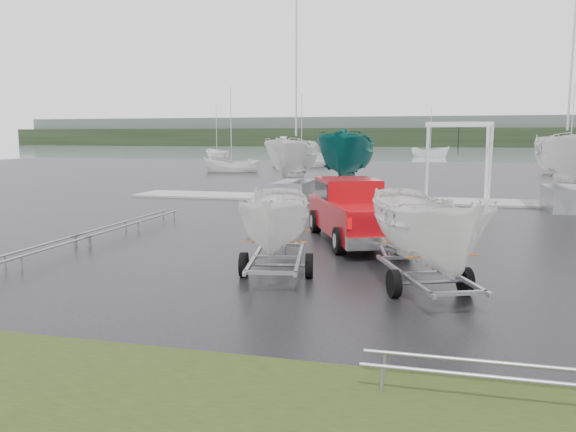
{
  "coord_description": "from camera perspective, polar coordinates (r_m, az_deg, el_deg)",
  "views": [
    {
      "loc": [
        1.32,
        -16.99,
        3.4
      ],
      "look_at": [
        -2.45,
        -1.99,
        1.2
      ],
      "focal_mm": 35.0,
      "sensor_mm": 36.0,
      "label": 1
    }
  ],
  "objects": [
    {
      "name": "keelboat_2",
      "position": [
        28.66,
        26.75,
        8.4
      ],
      "size": [
        2.5,
        3.2,
        10.67
      ],
      "color": "#909398",
      "rests_on": "ground"
    },
    {
      "name": "moored_boat_4",
      "position": [
        83.76,
        -7.22,
        5.72
      ],
      "size": [
        3.46,
        3.47,
        11.22
      ],
      "rotation": [
        0.0,
        0.0,
        3.86
      ],
      "color": "silver",
      "rests_on": "ground"
    },
    {
      "name": "moored_boat_2",
      "position": [
        55.75,
        26.61,
        3.77
      ],
      "size": [
        2.74,
        2.72,
        10.64
      ],
      "rotation": [
        0.0,
        0.0,
        4.21
      ],
      "color": "silver",
      "rests_on": "ground"
    },
    {
      "name": "moored_boat_5",
      "position": [
        95.45,
        14.22,
        5.82
      ],
      "size": [
        3.79,
        3.78,
        11.57
      ],
      "rotation": [
        0.0,
        0.0,
        0.97
      ],
      "color": "silver",
      "rests_on": "ground"
    },
    {
      "name": "far_hill",
      "position": [
        195.0,
        13.85,
        8.35
      ],
      "size": [
        300.0,
        6.0,
        10.0
      ],
      "primitive_type": "cube",
      "color": "#4C5651",
      "rests_on": "ground"
    },
    {
      "name": "pickup_truck",
      "position": [
        18.61,
        6.61,
        0.74
      ],
      "size": [
        4.09,
        6.28,
        1.98
      ],
      "rotation": [
        0.0,
        0.0,
        0.38
      ],
      "color": "#9A080E",
      "rests_on": "ground"
    },
    {
      "name": "boat_hoist",
      "position": [
        30.03,
        16.89,
        6.36
      ],
      "size": [
        3.3,
        2.18,
        4.12
      ],
      "color": "silver",
      "rests_on": "ground"
    },
    {
      "name": "treeline",
      "position": [
        186.99,
        13.81,
        7.76
      ],
      "size": [
        300.0,
        8.0,
        6.0
      ],
      "primitive_type": "cube",
      "color": "black",
      "rests_on": "ground"
    },
    {
      "name": "moored_boat_1",
      "position": [
        62.58,
        1.38,
        5.0
      ],
      "size": [
        3.79,
        3.76,
        11.58
      ],
      "rotation": [
        0.0,
        0.0,
        5.28
      ],
      "color": "silver",
      "rests_on": "ground"
    },
    {
      "name": "grass_verge",
      "position": [
        7.01,
        1.58,
        -20.91
      ],
      "size": [
        40.0,
        40.0,
        0.0
      ],
      "primitive_type": "plane",
      "color": "black",
      "rests_on": "ground"
    },
    {
      "name": "keelboat_1",
      "position": [
        28.47,
        6.18,
        9.35
      ],
      "size": [
        2.54,
        3.2,
        7.86
      ],
      "color": "#909398",
      "rests_on": "ground"
    },
    {
      "name": "ground_plane",
      "position": [
        17.37,
        9.48,
        -3.3
      ],
      "size": [
        120.0,
        120.0,
        0.0
      ],
      "primitive_type": "plane",
      "color": "black",
      "rests_on": "ground"
    },
    {
      "name": "mast_rack_0",
      "position": [
        20.96,
        -15.58,
        -0.57
      ],
      "size": [
        0.56,
        6.5,
        0.06
      ],
      "rotation": [
        0.0,
        0.0,
        1.57
      ],
      "color": "#909398",
      "rests_on": "ground"
    },
    {
      "name": "lake",
      "position": [
        117.04,
        13.52,
        6.22
      ],
      "size": [
        300.0,
        300.0,
        0.0
      ],
      "primitive_type": "plane",
      "color": "gray",
      "rests_on": "ground"
    },
    {
      "name": "dock",
      "position": [
        30.2,
        11.5,
        1.57
      ],
      "size": [
        30.0,
        3.0,
        0.12
      ],
      "primitive_type": "cube",
      "color": "#989892",
      "rests_on": "ground"
    },
    {
      "name": "trailer_hitched",
      "position": [
        12.3,
        14.28,
        5.07
      ],
      "size": [
        2.44,
        3.78,
        5.18
      ],
      "rotation": [
        0.0,
        0.0,
        0.38
      ],
      "color": "#909398",
      "rests_on": "ground"
    },
    {
      "name": "trailer_parked",
      "position": [
        13.54,
        -1.15,
        4.79
      ],
      "size": [
        1.91,
        3.75,
        4.82
      ],
      "rotation": [
        0.0,
        0.0,
        0.17
      ],
      "color": "#909398",
      "rests_on": "ground"
    },
    {
      "name": "moored_boat_0",
      "position": [
        54.32,
        -5.74,
        4.49
      ],
      "size": [
        2.4,
        2.36,
        10.78
      ],
      "rotation": [
        0.0,
        0.0,
        4.85
      ],
      "color": "silver",
      "rests_on": "ground"
    },
    {
      "name": "mast_rack_1",
      "position": [
        16.11,
        -26.17,
        -3.66
      ],
      "size": [
        0.56,
        6.5,
        0.06
      ],
      "rotation": [
        0.0,
        0.0,
        1.57
      ],
      "color": "#909398",
      "rests_on": "ground"
    },
    {
      "name": "keelboat_0",
      "position": [
        28.78,
        0.6,
        8.4
      ],
      "size": [
        2.25,
        3.2,
        10.41
      ],
      "color": "#909398",
      "rests_on": "ground"
    }
  ]
}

